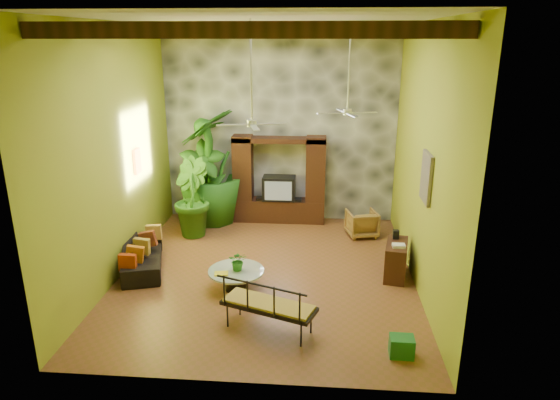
# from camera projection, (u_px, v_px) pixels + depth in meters

# --- Properties ---
(ground) EXTENTS (7.00, 7.00, 0.00)m
(ground) POSITION_uv_depth(u_px,v_px,m) (267.00, 273.00, 10.43)
(ground) COLOR brown
(ground) RESTS_ON ground
(ceiling) EXTENTS (6.00, 7.00, 0.02)m
(ceiling) POSITION_uv_depth(u_px,v_px,m) (264.00, 19.00, 8.88)
(ceiling) COLOR silver
(ceiling) RESTS_ON back_wall
(back_wall) EXTENTS (6.00, 0.02, 5.00)m
(back_wall) POSITION_uv_depth(u_px,v_px,m) (280.00, 126.00, 12.97)
(back_wall) COLOR #97AC27
(back_wall) RESTS_ON ground
(left_wall) EXTENTS (0.02, 7.00, 5.00)m
(left_wall) POSITION_uv_depth(u_px,v_px,m) (115.00, 153.00, 9.89)
(left_wall) COLOR #97AC27
(left_wall) RESTS_ON ground
(right_wall) EXTENTS (0.02, 7.00, 5.00)m
(right_wall) POSITION_uv_depth(u_px,v_px,m) (423.00, 159.00, 9.43)
(right_wall) COLOR #97AC27
(right_wall) RESTS_ON ground
(stone_accent_wall) EXTENTS (5.98, 0.10, 4.98)m
(stone_accent_wall) POSITION_uv_depth(u_px,v_px,m) (280.00, 126.00, 12.92)
(stone_accent_wall) COLOR #3E4147
(stone_accent_wall) RESTS_ON ground
(ceiling_beams) EXTENTS (5.95, 5.36, 0.22)m
(ceiling_beams) POSITION_uv_depth(u_px,v_px,m) (265.00, 32.00, 8.95)
(ceiling_beams) COLOR #351C11
(ceiling_beams) RESTS_ON ceiling
(entertainment_center) EXTENTS (2.40, 0.55, 2.30)m
(entertainment_center) POSITION_uv_depth(u_px,v_px,m) (279.00, 186.00, 13.10)
(entertainment_center) COLOR #321A0E
(entertainment_center) RESTS_ON ground
(ceiling_fan_front) EXTENTS (1.28, 1.28, 1.86)m
(ceiling_fan_front) POSITION_uv_depth(u_px,v_px,m) (252.00, 112.00, 9.01)
(ceiling_fan_front) COLOR silver
(ceiling_fan_front) RESTS_ON ceiling
(ceiling_fan_back) EXTENTS (1.28, 1.28, 1.86)m
(ceiling_fan_back) POSITION_uv_depth(u_px,v_px,m) (348.00, 102.00, 10.39)
(ceiling_fan_back) COLOR silver
(ceiling_fan_back) RESTS_ON ceiling
(wall_art_mask) EXTENTS (0.06, 0.32, 0.55)m
(wall_art_mask) POSITION_uv_depth(u_px,v_px,m) (137.00, 161.00, 10.96)
(wall_art_mask) COLOR #C09516
(wall_art_mask) RESTS_ON left_wall
(wall_art_painting) EXTENTS (0.06, 0.70, 0.90)m
(wall_art_painting) POSITION_uv_depth(u_px,v_px,m) (426.00, 178.00, 8.92)
(wall_art_painting) COLOR #234D83
(wall_art_painting) RESTS_ON right_wall
(sofa) EXTENTS (1.29, 2.09, 0.57)m
(sofa) POSITION_uv_depth(u_px,v_px,m) (143.00, 256.00, 10.57)
(sofa) COLOR black
(sofa) RESTS_ON ground
(wicker_armchair) EXTENTS (0.84, 0.85, 0.65)m
(wicker_armchair) POSITION_uv_depth(u_px,v_px,m) (362.00, 223.00, 12.29)
(wicker_armchair) COLOR olive
(wicker_armchair) RESTS_ON ground
(tall_plant_a) EXTENTS (1.38, 1.18, 2.22)m
(tall_plant_a) POSITION_uv_depth(u_px,v_px,m) (205.00, 184.00, 12.80)
(tall_plant_a) COLOR #265D18
(tall_plant_a) RESTS_ON ground
(tall_plant_b) EXTENTS (1.30, 1.35, 1.92)m
(tall_plant_b) POSITION_uv_depth(u_px,v_px,m) (190.00, 197.00, 12.19)
(tall_plant_b) COLOR #285E18
(tall_plant_b) RESTS_ON ground
(tall_plant_c) EXTENTS (1.96, 1.96, 2.99)m
(tall_plant_c) POSITION_uv_depth(u_px,v_px,m) (210.00, 167.00, 12.92)
(tall_plant_c) COLOR #225C18
(tall_plant_c) RESTS_ON ground
(coffee_table) EXTENTS (1.09, 1.09, 0.40)m
(coffee_table) POSITION_uv_depth(u_px,v_px,m) (236.00, 277.00, 9.69)
(coffee_table) COLOR black
(coffee_table) RESTS_ON ground
(centerpiece_plant) EXTENTS (0.37, 0.33, 0.39)m
(centerpiece_plant) POSITION_uv_depth(u_px,v_px,m) (238.00, 261.00, 9.60)
(centerpiece_plant) COLOR #256B1C
(centerpiece_plant) RESTS_ON coffee_table
(yellow_tray) EXTENTS (0.29, 0.23, 0.03)m
(yellow_tray) POSITION_uv_depth(u_px,v_px,m) (221.00, 274.00, 9.48)
(yellow_tray) COLOR gold
(yellow_tray) RESTS_ON coffee_table
(iron_bench) EXTENTS (1.67, 1.11, 0.57)m
(iron_bench) POSITION_uv_depth(u_px,v_px,m) (268.00, 304.00, 8.16)
(iron_bench) COLOR black
(iron_bench) RESTS_ON ground
(side_console) EXTENTS (0.58, 0.98, 0.73)m
(side_console) POSITION_uv_depth(u_px,v_px,m) (396.00, 260.00, 10.18)
(side_console) COLOR #341A10
(side_console) RESTS_ON ground
(green_bin) EXTENTS (0.38, 0.29, 0.32)m
(green_bin) POSITION_uv_depth(u_px,v_px,m) (402.00, 346.00, 7.67)
(green_bin) COLOR #1D702F
(green_bin) RESTS_ON ground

